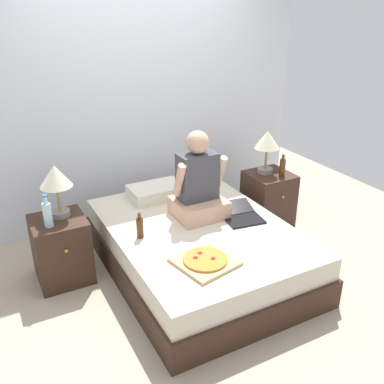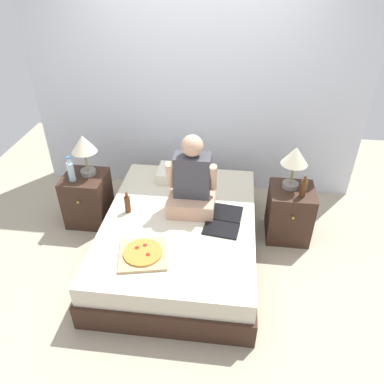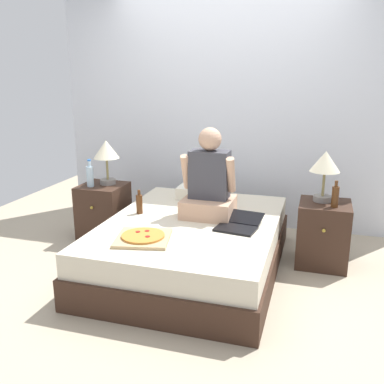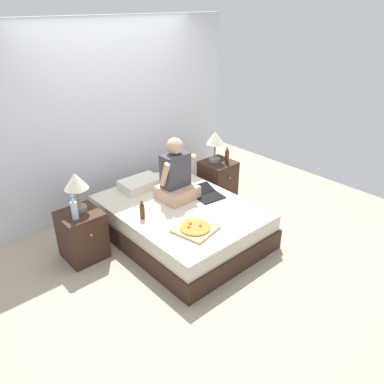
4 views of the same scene
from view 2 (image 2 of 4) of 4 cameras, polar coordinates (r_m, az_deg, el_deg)
name	(u,v)px [view 2 (image 2 of 4)]	position (r m, az deg, el deg)	size (l,w,h in m)	color
ground_plane	(180,253)	(3.86, -1.79, -9.27)	(5.82, 5.82, 0.00)	tan
wall_back	(196,89)	(4.37, 0.58, 15.47)	(3.82, 0.12, 2.50)	silver
bed	(180,237)	(3.72, -1.85, -6.81)	(1.47, 1.98, 0.45)	#382319
nightstand_left	(88,198)	(4.27, -15.61, -0.93)	(0.44, 0.47, 0.57)	#382319
lamp_on_left_nightstand	(84,147)	(3.98, -16.17, 6.66)	(0.26, 0.26, 0.45)	gray
water_bottle	(71,171)	(4.02, -17.96, 3.06)	(0.07, 0.07, 0.28)	silver
nightstand_right	(289,213)	(4.03, 14.58, -3.08)	(0.44, 0.47, 0.57)	#382319
lamp_on_right_nightstand	(295,159)	(3.74, 15.40, 4.91)	(0.26, 0.26, 0.45)	gray
beer_bottle	(303,188)	(3.75, 16.61, 0.60)	(0.06, 0.06, 0.23)	#512D14
pillow	(182,174)	(4.12, -1.60, 2.76)	(0.52, 0.34, 0.12)	silver
person_seated	(192,184)	(3.54, 0.01, 1.29)	(0.47, 0.40, 0.78)	tan
laptop	(223,223)	(3.49, 4.68, -4.80)	(0.37, 0.45, 0.07)	black
pizza_box	(143,254)	(3.21, -7.47, -9.30)	(0.47, 0.47, 0.05)	tan
beer_bottle_on_bed	(127,204)	(3.65, -9.80, -1.80)	(0.06, 0.06, 0.22)	#4C2811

